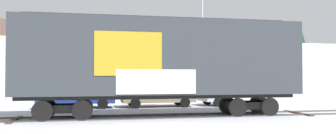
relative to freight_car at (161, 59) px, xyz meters
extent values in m
plane|color=#B2B5BC|center=(-0.78, 0.00, -2.81)|extent=(260.00, 260.00, 0.00)
cube|color=#4C4742|center=(-0.02, -0.72, -2.77)|extent=(59.97, 2.21, 0.08)
cube|color=#4C4742|center=(0.03, 0.72, -2.77)|extent=(59.97, 2.21, 0.08)
cube|color=#423323|center=(7.38, -0.26, -2.77)|extent=(0.33, 2.51, 0.07)
cube|color=#423323|center=(-6.67, 0.24, -2.77)|extent=(0.33, 2.51, 0.07)
cube|color=#33383D|center=(0.00, 0.00, 0.08)|extent=(13.57, 3.39, 3.53)
cube|color=#2D2823|center=(0.00, 0.00, 1.97)|extent=(12.81, 0.85, 0.24)
cube|color=#B2931E|center=(-1.75, -1.41, 0.17)|extent=(2.96, 0.13, 1.94)
cube|color=silver|center=(-0.50, -1.46, -1.06)|extent=(3.59, 0.16, 1.10)
cube|color=black|center=(0.00, 0.00, -1.78)|extent=(13.26, 2.07, 0.20)
cube|color=black|center=(-4.54, 0.16, -2.30)|extent=(2.14, 1.38, 0.36)
cylinder|color=black|center=(-5.41, -0.53, -2.35)|extent=(0.92, 0.15, 0.92)
cylinder|color=black|center=(-5.36, 0.91, -2.35)|extent=(0.92, 0.15, 0.92)
cylinder|color=black|center=(-3.71, -0.59, -2.35)|extent=(0.92, 0.15, 0.92)
cylinder|color=black|center=(-3.66, 0.85, -2.35)|extent=(0.92, 0.15, 0.92)
cube|color=black|center=(4.54, -0.16, -2.30)|extent=(2.14, 1.38, 0.36)
cylinder|color=black|center=(3.67, -0.85, -2.35)|extent=(0.92, 0.15, 0.92)
cylinder|color=black|center=(3.72, 0.59, -2.35)|extent=(0.92, 0.15, 0.92)
cylinder|color=black|center=(5.36, -0.91, -2.35)|extent=(0.92, 0.15, 0.92)
cylinder|color=black|center=(5.42, 0.53, -2.35)|extent=(0.92, 0.15, 0.92)
cylinder|color=silver|center=(6.85, 13.58, 2.16)|extent=(0.12, 0.12, 9.94)
cube|color=silver|center=(-0.78, 56.83, 1.23)|extent=(142.74, 33.54, 8.07)
cube|color=#8C725B|center=(34.20, 46.76, 6.88)|extent=(5.27, 4.46, 3.24)
cube|color=#9E9384|center=(29.71, 46.76, 6.28)|extent=(4.50, 4.66, 2.05)
cube|color=brown|center=(35.18, 46.76, 6.75)|extent=(6.09, 5.19, 2.98)
cone|color=#193D23|center=(14.48, 50.17, 6.77)|extent=(1.51, 1.51, 3.03)
cone|color=#193D23|center=(40.33, 47.48, 7.26)|extent=(2.00, 2.00, 4.00)
cube|color=navy|center=(-4.10, 5.71, -2.09)|extent=(4.74, 1.92, 0.79)
cube|color=#2D333D|center=(-4.26, 5.72, -1.38)|extent=(2.45, 1.64, 0.63)
cylinder|color=black|center=(-2.48, 6.45, -2.49)|extent=(0.65, 0.25, 0.64)
cylinder|color=black|center=(-2.55, 4.83, -2.49)|extent=(0.65, 0.25, 0.64)
cylinder|color=black|center=(-5.65, 6.59, -2.49)|extent=(0.65, 0.25, 0.64)
cylinder|color=black|center=(-5.72, 4.98, -2.49)|extent=(0.65, 0.25, 0.64)
cube|color=#9E8966|center=(0.99, 5.49, -2.09)|extent=(4.66, 1.85, 0.80)
cube|color=#2D333D|center=(0.69, 5.49, -1.39)|extent=(2.35, 1.66, 0.59)
cylinder|color=black|center=(2.57, 6.34, -2.49)|extent=(0.64, 0.22, 0.64)
cylinder|color=black|center=(2.56, 4.61, -2.49)|extent=(0.64, 0.22, 0.64)
cylinder|color=black|center=(-0.59, 6.36, -2.49)|extent=(0.64, 0.22, 0.64)
cylinder|color=black|center=(-0.60, 4.63, -2.49)|extent=(0.64, 0.22, 0.64)
cube|color=silver|center=(6.35, 5.61, -2.15)|extent=(4.92, 2.16, 0.68)
cube|color=#2D333D|center=(6.15, 5.59, -1.48)|extent=(2.61, 1.78, 0.66)
cylinder|color=black|center=(7.90, 6.58, -2.49)|extent=(0.66, 0.28, 0.64)
cylinder|color=black|center=(8.05, 4.94, -2.49)|extent=(0.66, 0.28, 0.64)
cylinder|color=black|center=(4.66, 6.29, -2.49)|extent=(0.66, 0.28, 0.64)
cylinder|color=black|center=(4.81, 4.64, -2.49)|extent=(0.66, 0.28, 0.64)
camera|label=1|loc=(-3.59, -16.60, -0.80)|focal=37.20mm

